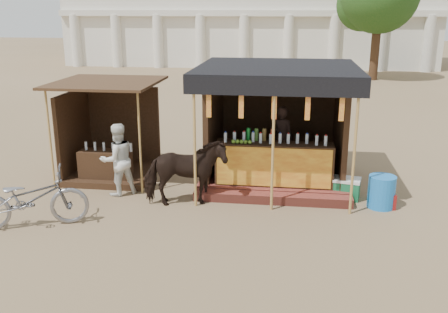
% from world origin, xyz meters
% --- Properties ---
extents(ground, '(120.00, 120.00, 0.00)m').
position_xyz_m(ground, '(0.00, 0.00, 0.00)').
color(ground, '#846B4C').
rests_on(ground, ground).
extents(main_stall, '(3.60, 3.61, 2.78)m').
position_xyz_m(main_stall, '(1.01, 3.36, 1.02)').
color(main_stall, brown).
rests_on(main_stall, ground).
extents(secondary_stall, '(2.40, 2.40, 2.38)m').
position_xyz_m(secondary_stall, '(-3.17, 3.24, 0.85)').
color(secondary_stall, '#3A2215').
rests_on(secondary_stall, ground).
extents(cow, '(1.86, 1.22, 1.45)m').
position_xyz_m(cow, '(-0.82, 1.56, 0.72)').
color(cow, black).
rests_on(cow, ground).
extents(motorbike, '(2.27, 1.50, 1.13)m').
position_xyz_m(motorbike, '(-3.51, 0.10, 0.56)').
color(motorbike, gray).
rests_on(motorbike, ground).
extents(bystander, '(1.00, 0.98, 1.63)m').
position_xyz_m(bystander, '(-2.43, 2.00, 0.81)').
color(bystander, silver).
rests_on(bystander, ground).
extents(blue_barrel, '(0.72, 0.72, 0.69)m').
position_xyz_m(blue_barrel, '(3.27, 2.00, 0.34)').
color(blue_barrel, blue).
rests_on(blue_barrel, ground).
extents(red_crate, '(0.42, 0.45, 0.33)m').
position_xyz_m(red_crate, '(3.35, 2.00, 0.16)').
color(red_crate, maroon).
rests_on(red_crate, ground).
extents(cooler, '(0.72, 0.56, 0.46)m').
position_xyz_m(cooler, '(2.58, 2.44, 0.23)').
color(cooler, '#176A3C').
rests_on(cooler, ground).
extents(background_building, '(26.00, 7.45, 8.18)m').
position_xyz_m(background_building, '(-2.00, 29.94, 3.98)').
color(background_building, silver).
rests_on(background_building, ground).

